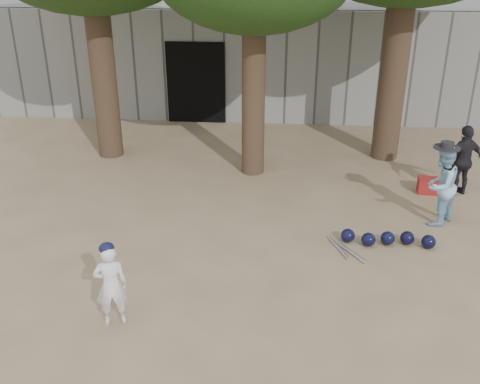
# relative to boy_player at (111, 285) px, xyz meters

# --- Properties ---
(ground) EXTENTS (70.00, 70.00, 0.00)m
(ground) POSITION_rel_boy_player_xyz_m (0.84, 1.14, -0.57)
(ground) COLOR #937C5E
(ground) RESTS_ON ground
(boy_player) EXTENTS (0.48, 0.38, 1.14)m
(boy_player) POSITION_rel_boy_player_xyz_m (0.00, 0.00, 0.00)
(boy_player) COLOR white
(boy_player) RESTS_ON ground
(spectator_blue) EXTENTS (0.87, 0.88, 1.44)m
(spectator_blue) POSITION_rel_boy_player_xyz_m (4.81, 3.22, 0.15)
(spectator_blue) COLOR #94C4E4
(spectator_blue) RESTS_ON ground
(spectator_dark) EXTENTS (0.89, 0.63, 1.40)m
(spectator_dark) POSITION_rel_boy_player_xyz_m (5.58, 4.53, 0.13)
(spectator_dark) COLOR black
(spectator_dark) RESTS_ON ground
(red_bag) EXTENTS (0.45, 0.36, 0.30)m
(red_bag) POSITION_rel_boy_player_xyz_m (5.00, 4.54, -0.42)
(red_bag) COLOR #A81625
(red_bag) RESTS_ON ground
(back_building) EXTENTS (16.00, 5.24, 3.00)m
(back_building) POSITION_rel_boy_player_xyz_m (0.84, 11.47, 0.93)
(back_building) COLOR gray
(back_building) RESTS_ON ground
(helmet_row) EXTENTS (1.51, 0.34, 0.23)m
(helmet_row) POSITION_rel_boy_player_xyz_m (3.85, 2.35, -0.46)
(helmet_row) COLOR black
(helmet_row) RESTS_ON ground
(bat_pile) EXTENTS (0.55, 0.78, 0.06)m
(bat_pile) POSITION_rel_boy_player_xyz_m (3.13, 2.08, -0.54)
(bat_pile) COLOR silver
(bat_pile) RESTS_ON ground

